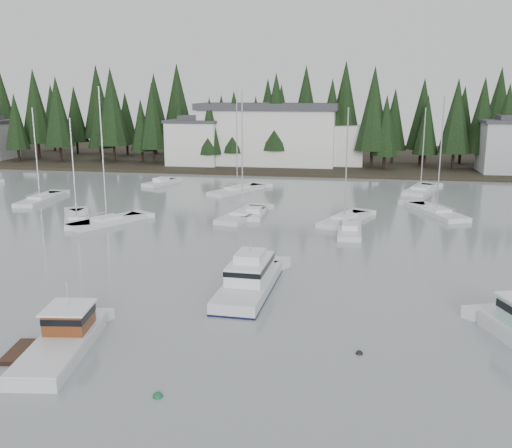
{
  "coord_description": "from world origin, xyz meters",
  "views": [
    {
      "loc": [
        11.0,
        -20.93,
        13.56
      ],
      "look_at": [
        2.78,
        25.57,
        2.5
      ],
      "focal_mm": 40.0,
      "sensor_mm": 36.0,
      "label": 1
    }
  ],
  "objects_px": {
    "house_west": "(194,141)",
    "sailboat_10": "(237,191)",
    "sailboat_2": "(344,221)",
    "cabin_cruiser_center": "(249,282)",
    "sailboat_12": "(77,220)",
    "runabout_4": "(254,215)",
    "harbor_inn": "(279,135)",
    "runabout_1": "(350,232)",
    "sailboat_1": "(107,223)",
    "sailboat_0": "(243,216)",
    "sailboat_5": "(40,201)",
    "runabout_3": "(161,184)",
    "sailboat_4": "(436,213)",
    "sailboat_9": "(420,191)",
    "lobster_boat_brown": "(61,343)"
  },
  "relations": [
    {
      "from": "sailboat_0",
      "to": "sailboat_4",
      "type": "bearing_deg",
      "value": -63.79
    },
    {
      "from": "lobster_boat_brown",
      "to": "sailboat_10",
      "type": "height_order",
      "value": "sailboat_10"
    },
    {
      "from": "cabin_cruiser_center",
      "to": "runabout_4",
      "type": "height_order",
      "value": "cabin_cruiser_center"
    },
    {
      "from": "sailboat_1",
      "to": "runabout_4",
      "type": "height_order",
      "value": "sailboat_1"
    },
    {
      "from": "cabin_cruiser_center",
      "to": "sailboat_0",
      "type": "xyz_separation_m",
      "value": [
        -5.13,
        23.19,
        -0.55
      ]
    },
    {
      "from": "lobster_boat_brown",
      "to": "sailboat_5",
      "type": "height_order",
      "value": "sailboat_5"
    },
    {
      "from": "sailboat_2",
      "to": "cabin_cruiser_center",
      "type": "bearing_deg",
      "value": -171.49
    },
    {
      "from": "cabin_cruiser_center",
      "to": "runabout_4",
      "type": "relative_size",
      "value": 1.74
    },
    {
      "from": "harbor_inn",
      "to": "runabout_3",
      "type": "xyz_separation_m",
      "value": [
        -14.51,
        -23.32,
        -5.64
      ]
    },
    {
      "from": "harbor_inn",
      "to": "runabout_1",
      "type": "height_order",
      "value": "harbor_inn"
    },
    {
      "from": "sailboat_10",
      "to": "sailboat_2",
      "type": "bearing_deg",
      "value": -110.03
    },
    {
      "from": "cabin_cruiser_center",
      "to": "runabout_4",
      "type": "xyz_separation_m",
      "value": [
        -3.93,
        23.78,
        -0.5
      ]
    },
    {
      "from": "sailboat_0",
      "to": "sailboat_2",
      "type": "height_order",
      "value": "sailboat_0"
    },
    {
      "from": "sailboat_0",
      "to": "runabout_1",
      "type": "xyz_separation_m",
      "value": [
        11.74,
        -5.39,
        0.05
      ]
    },
    {
      "from": "sailboat_1",
      "to": "sailboat_4",
      "type": "distance_m",
      "value": 36.31
    },
    {
      "from": "sailboat_4",
      "to": "sailboat_5",
      "type": "bearing_deg",
      "value": 68.15
    },
    {
      "from": "sailboat_5",
      "to": "runabout_1",
      "type": "relative_size",
      "value": 1.77
    },
    {
      "from": "sailboat_12",
      "to": "sailboat_1",
      "type": "bearing_deg",
      "value": -127.42
    },
    {
      "from": "lobster_boat_brown",
      "to": "sailboat_1",
      "type": "xyz_separation_m",
      "value": [
        -10.35,
        28.58,
        -0.36
      ]
    },
    {
      "from": "house_west",
      "to": "sailboat_10",
      "type": "distance_m",
      "value": 27.85
    },
    {
      "from": "sailboat_5",
      "to": "runabout_1",
      "type": "xyz_separation_m",
      "value": [
        38.74,
        -10.12,
        0.07
      ]
    },
    {
      "from": "sailboat_1",
      "to": "sailboat_12",
      "type": "height_order",
      "value": "sailboat_1"
    },
    {
      "from": "sailboat_2",
      "to": "sailboat_9",
      "type": "height_order",
      "value": "sailboat_2"
    },
    {
      "from": "sailboat_1",
      "to": "runabout_1",
      "type": "xyz_separation_m",
      "value": [
        25.11,
        0.21,
        0.04
      ]
    },
    {
      "from": "sailboat_0",
      "to": "sailboat_10",
      "type": "distance_m",
      "value": 16.16
    },
    {
      "from": "cabin_cruiser_center",
      "to": "sailboat_12",
      "type": "distance_m",
      "value": 28.73
    },
    {
      "from": "sailboat_10",
      "to": "runabout_4",
      "type": "bearing_deg",
      "value": -134.5
    },
    {
      "from": "runabout_3",
      "to": "runabout_4",
      "type": "distance_m",
      "value": 26.1
    },
    {
      "from": "sailboat_10",
      "to": "harbor_inn",
      "type": "bearing_deg",
      "value": 22.57
    },
    {
      "from": "sailboat_12",
      "to": "sailboat_2",
      "type": "bearing_deg",
      "value": -108.11
    },
    {
      "from": "sailboat_2",
      "to": "sailboat_12",
      "type": "bearing_deg",
      "value": 122.47
    },
    {
      "from": "harbor_inn",
      "to": "cabin_cruiser_center",
      "type": "relative_size",
      "value": 2.98
    },
    {
      "from": "lobster_boat_brown",
      "to": "sailboat_4",
      "type": "relative_size",
      "value": 0.61
    },
    {
      "from": "cabin_cruiser_center",
      "to": "runabout_3",
      "type": "xyz_separation_m",
      "value": [
        -21.47,
        43.1,
        -0.5
      ]
    },
    {
      "from": "sailboat_10",
      "to": "runabout_4",
      "type": "xyz_separation_m",
      "value": [
        5.1,
        -15.09,
        0.05
      ]
    },
    {
      "from": "sailboat_12",
      "to": "sailboat_10",
      "type": "bearing_deg",
      "value": -59.94
    },
    {
      "from": "house_west",
      "to": "sailboat_12",
      "type": "height_order",
      "value": "sailboat_12"
    },
    {
      "from": "sailboat_10",
      "to": "sailboat_4",
      "type": "bearing_deg",
      "value": -85.36
    },
    {
      "from": "sailboat_10",
      "to": "runabout_1",
      "type": "relative_size",
      "value": 2.14
    },
    {
      "from": "house_west",
      "to": "runabout_3",
      "type": "height_order",
      "value": "house_west"
    },
    {
      "from": "sailboat_10",
      "to": "sailboat_12",
      "type": "distance_m",
      "value": 24.47
    },
    {
      "from": "runabout_1",
      "to": "runabout_3",
      "type": "xyz_separation_m",
      "value": [
        -28.09,
        25.3,
        0.0
      ]
    },
    {
      "from": "sailboat_9",
      "to": "sailboat_10",
      "type": "bearing_deg",
      "value": 119.79
    },
    {
      "from": "lobster_boat_brown",
      "to": "sailboat_9",
      "type": "bearing_deg",
      "value": -31.98
    },
    {
      "from": "sailboat_9",
      "to": "cabin_cruiser_center",
      "type": "bearing_deg",
      "value": 179.15
    },
    {
      "from": "sailboat_10",
      "to": "sailboat_12",
      "type": "xyz_separation_m",
      "value": [
        -13.16,
        -20.63,
        -0.02
      ]
    },
    {
      "from": "sailboat_1",
      "to": "sailboat_12",
      "type": "xyz_separation_m",
      "value": [
        -3.69,
        0.65,
        -0.03
      ]
    },
    {
      "from": "runabout_3",
      "to": "lobster_boat_brown",
      "type": "bearing_deg",
      "value": -147.52
    },
    {
      "from": "sailboat_4",
      "to": "sailboat_5",
      "type": "xyz_separation_m",
      "value": [
        -48.22,
        -0.71,
        -0.01
      ]
    },
    {
      "from": "house_west",
      "to": "sailboat_12",
      "type": "distance_m",
      "value": 45.08
    }
  ]
}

